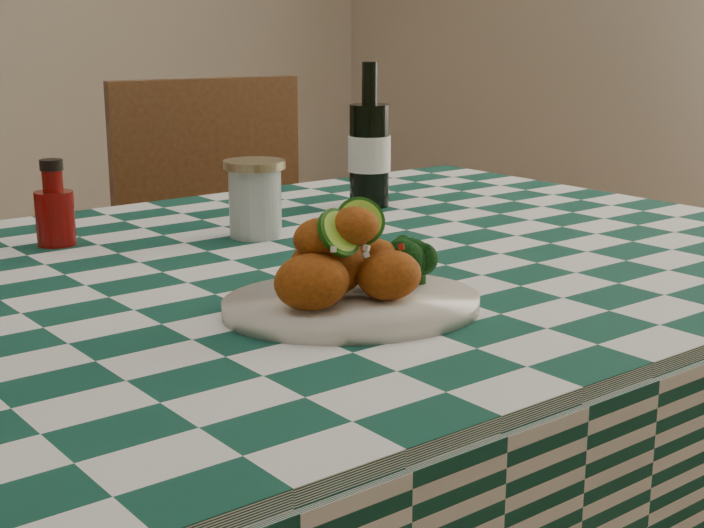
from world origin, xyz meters
TOP-DOWN VIEW (x-y plane):
  - plate at (-0.02, -0.22)m, footprint 0.35×0.32m
  - fried_chicken_pile at (-0.03, -0.22)m, footprint 0.15×0.11m
  - broccoli_side at (0.05, -0.21)m, footprint 0.07×0.07m
  - ketchup_bottle at (-0.15, 0.30)m, footprint 0.07×0.07m
  - mason_jar at (0.10, 0.17)m, footprint 0.11×0.11m
  - beer_bottle at (0.39, 0.25)m, footprint 0.08×0.08m
  - wooden_chair_right at (0.42, 0.74)m, footprint 0.52×0.54m

SIDE VIEW (x-z plane):
  - wooden_chair_right at x=0.42m, z-range 0.00..0.97m
  - plate at x=-0.02m, z-range 0.79..0.80m
  - broccoli_side at x=0.05m, z-range 0.80..0.86m
  - mason_jar at x=0.10m, z-range 0.79..0.90m
  - ketchup_bottle at x=-0.15m, z-range 0.79..0.91m
  - fried_chicken_pile at x=-0.03m, z-range 0.80..0.90m
  - beer_bottle at x=0.39m, z-range 0.79..1.03m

